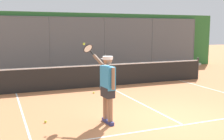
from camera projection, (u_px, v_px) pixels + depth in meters
ground_plane at (172, 119)px, 7.72m from camera, size 60.00×60.00×0.00m
court_line_markings at (189, 128)px, 7.05m from camera, size 7.58×9.95×0.01m
fence_backdrop at (76, 42)px, 16.82m from camera, size 19.28×1.37×3.41m
tennis_net at (107, 75)px, 12.19m from camera, size 9.74×0.09×1.07m
tennis_player at (107, 84)px, 7.28m from camera, size 0.56×1.42×2.07m
tennis_ball_by_sideline at (45, 122)px, 7.42m from camera, size 0.07×0.07×0.07m
tennis_ball_near_baseline at (94, 93)px, 10.84m from camera, size 0.07×0.07×0.07m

